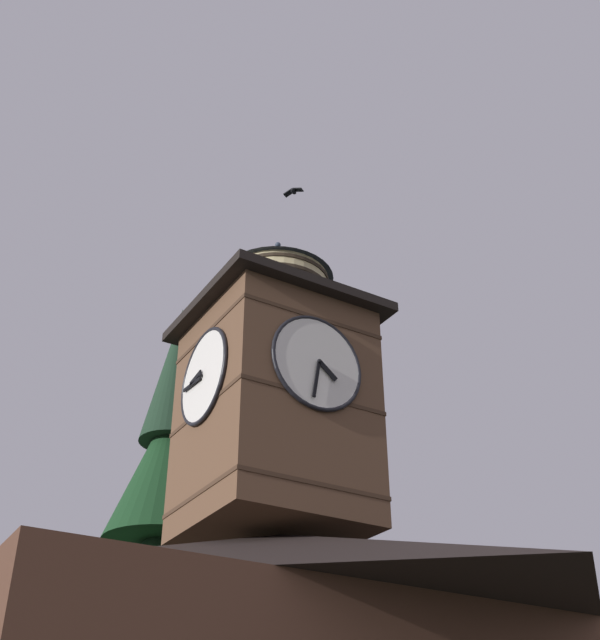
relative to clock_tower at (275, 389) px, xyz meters
The scene contains 3 objects.
clock_tower is the anchor object (origin of this frame).
pine_tree_behind 7.57m from the clock_tower, 88.89° to the right, with size 6.69×6.69×16.34m.
flying_bird_high 7.25m from the clock_tower, 145.96° to the right, with size 0.48×0.63×0.15m.
Camera 1 is at (9.58, 14.56, 1.34)m, focal length 46.37 mm.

